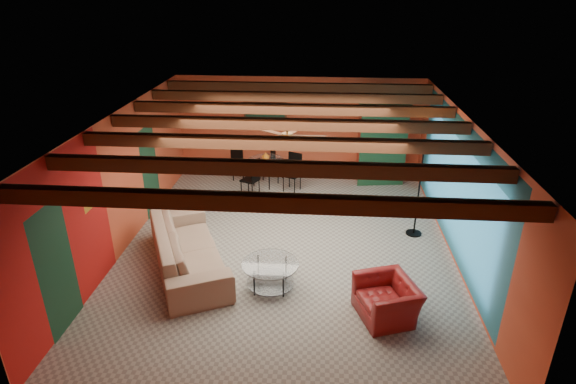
# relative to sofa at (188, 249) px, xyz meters

# --- Properties ---
(room) EXTENTS (6.52, 8.01, 2.71)m
(room) POSITION_rel_sofa_xyz_m (1.78, 0.97, 1.95)
(room) COLOR gray
(room) RESTS_ON ground
(sofa) EXTENTS (2.17, 3.01, 0.82)m
(sofa) POSITION_rel_sofa_xyz_m (0.00, 0.00, 0.00)
(sofa) COLOR #8B6E59
(sofa) RESTS_ON ground
(armchair) EXTENTS (1.11, 1.18, 0.62)m
(armchair) POSITION_rel_sofa_xyz_m (3.52, -1.12, -0.10)
(armchair) COLOR maroon
(armchair) RESTS_ON ground
(coffee_table) EXTENTS (1.00, 1.00, 0.50)m
(coffee_table) POSITION_rel_sofa_xyz_m (1.59, -0.51, -0.16)
(coffee_table) COLOR white
(coffee_table) RESTS_ON ground
(dining_table) EXTENTS (2.49, 2.49, 0.98)m
(dining_table) POSITION_rel_sofa_xyz_m (0.96, 4.04, 0.08)
(dining_table) COLOR silver
(dining_table) RESTS_ON ground
(armoire) EXTENTS (1.24, 0.73, 2.06)m
(armoire) POSITION_rel_sofa_xyz_m (3.98, 4.56, 0.62)
(armoire) COLOR maroon
(armoire) RESTS_ON ground
(floor_lamp) EXTENTS (0.48, 0.48, 2.04)m
(floor_lamp) POSITION_rel_sofa_xyz_m (4.43, 1.64, 0.61)
(floor_lamp) COLOR black
(floor_lamp) RESTS_ON ground
(ceiling_fan) EXTENTS (1.50, 1.50, 0.44)m
(ceiling_fan) POSITION_rel_sofa_xyz_m (1.78, 0.86, 1.95)
(ceiling_fan) COLOR #472614
(ceiling_fan) RESTS_ON ceiling
(painting) EXTENTS (1.05, 0.03, 0.65)m
(painting) POSITION_rel_sofa_xyz_m (0.88, 4.82, 1.24)
(painting) COLOR black
(painting) RESTS_ON wall_back
(potted_plant) EXTENTS (0.51, 0.47, 0.46)m
(potted_plant) POSITION_rel_sofa_xyz_m (3.98, 4.56, 1.88)
(potted_plant) COLOR #26661E
(potted_plant) RESTS_ON armoire
(vase) EXTENTS (0.26, 0.26, 0.20)m
(vase) POSITION_rel_sofa_xyz_m (0.96, 4.04, 0.68)
(vase) COLOR orange
(vase) RESTS_ON dining_table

